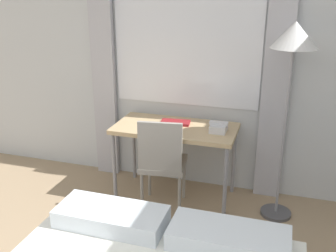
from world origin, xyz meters
The scene contains 6 objects.
wall_back_with_window centered at (-0.01, 3.39, 1.35)m, with size 5.07×0.13×2.70m.
desk centered at (-0.05, 3.03, 0.67)m, with size 1.14×0.58×0.73m.
desk_chair centered at (-0.09, 2.75, 0.51)m, with size 0.45×0.45×0.90m.
standing_lamp centered at (0.92, 2.98, 1.47)m, with size 0.37×0.37×1.72m.
telephone centered at (0.35, 3.02, 0.77)m, with size 0.16×0.18×0.09m.
book centered at (-0.07, 3.10, 0.74)m, with size 0.29×0.17×0.02m.
Camera 1 is at (0.90, -0.27, 1.99)m, focal length 42.00 mm.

